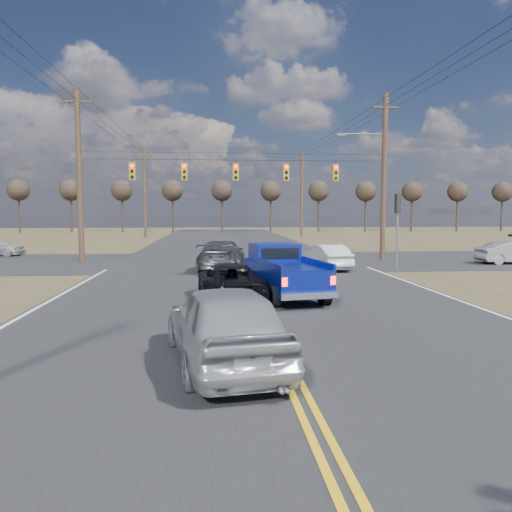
{
  "coord_description": "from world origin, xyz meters",
  "views": [
    {
      "loc": [
        -1.39,
        -11.72,
        3.0
      ],
      "look_at": [
        0.06,
        4.85,
        1.5
      ],
      "focal_mm": 35.0,
      "sensor_mm": 36.0,
      "label": 1
    }
  ],
  "objects": [
    {
      "name": "white_car_queue",
      "position": [
        4.46,
        13.39,
        0.65
      ],
      "size": [
        1.91,
        4.09,
        1.3
      ],
      "primitive_type": "imported",
      "rotation": [
        0.0,
        0.0,
        3.28
      ],
      "color": "silver",
      "rests_on": "ground"
    },
    {
      "name": "silver_suv",
      "position": [
        -1.17,
        -2.17,
        0.81
      ],
      "size": [
        2.69,
        5.02,
        1.63
      ],
      "primitive_type": "imported",
      "rotation": [
        0.0,
        0.0,
        3.31
      ],
      "color": "#9A9BA1",
      "rests_on": "ground"
    },
    {
      "name": "dgrey_car_queue",
      "position": [
        -0.93,
        13.67,
        0.76
      ],
      "size": [
        2.74,
        5.45,
        1.52
      ],
      "primitive_type": "imported",
      "rotation": [
        0.0,
        0.0,
        3.02
      ],
      "color": "#36363B",
      "rests_on": "ground"
    },
    {
      "name": "black_suv",
      "position": [
        -0.8,
        4.92,
        0.63
      ],
      "size": [
        2.33,
        4.62,
        1.25
      ],
      "primitive_type": "imported",
      "rotation": [
        0.0,
        0.0,
        3.2
      ],
      "color": "black",
      "rests_on": "ground"
    },
    {
      "name": "utility_poles",
      "position": [
        0.0,
        17.0,
        5.23
      ],
      "size": [
        19.6,
        58.32,
        10.0
      ],
      "color": "#473323",
      "rests_on": "ground"
    },
    {
      "name": "road_main",
      "position": [
        0.0,
        10.0,
        0.0
      ],
      "size": [
        14.0,
        120.0,
        0.02
      ],
      "primitive_type": "cube",
      "color": "#28282B",
      "rests_on": "ground"
    },
    {
      "name": "road_cross",
      "position": [
        0.0,
        18.0,
        0.0
      ],
      "size": [
        120.0,
        12.0,
        0.02
      ],
      "primitive_type": "cube",
      "color": "#28282B",
      "rests_on": "ground"
    },
    {
      "name": "signal_gantry",
      "position": [
        0.5,
        17.79,
        5.06
      ],
      "size": [
        19.6,
        4.83,
        10.0
      ],
      "color": "#473323",
      "rests_on": "ground"
    },
    {
      "name": "ground",
      "position": [
        0.0,
        0.0,
        0.0
      ],
      "size": [
        160.0,
        160.0,
        0.0
      ],
      "primitive_type": "plane",
      "color": "brown",
      "rests_on": "ground"
    },
    {
      "name": "pickup_truck",
      "position": [
        1.05,
        5.31,
        0.88
      ],
      "size": [
        2.56,
        5.06,
        1.81
      ],
      "rotation": [
        0.0,
        0.0,
        0.17
      ],
      "color": "black",
      "rests_on": "ground"
    },
    {
      "name": "treeline",
      "position": [
        0.0,
        26.96,
        5.7
      ],
      "size": [
        87.0,
        117.8,
        7.4
      ],
      "color": "#33261C",
      "rests_on": "ground"
    },
    {
      "name": "cross_car_east_near",
      "position": [
        15.57,
        15.12,
        0.63
      ],
      "size": [
        1.4,
        3.87,
        1.27
      ],
      "primitive_type": "imported",
      "rotation": [
        0.0,
        0.0,
        1.59
      ],
      "color": "gray",
      "rests_on": "ground"
    }
  ]
}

